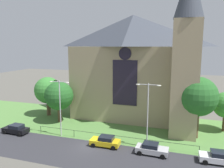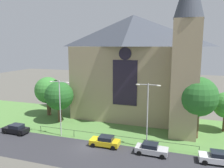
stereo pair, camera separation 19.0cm
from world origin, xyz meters
name	(u,v)px [view 1 (the left image)]	position (x,y,z in m)	size (l,w,h in m)	color
ground	(110,124)	(0.00, 10.00, 0.00)	(160.00, 160.00, 0.00)	#56544C
road_asphalt	(81,153)	(0.00, -2.00, 0.00)	(120.00, 8.00, 0.01)	#2D2D33
grass_verge	(106,127)	(0.00, 8.00, 0.00)	(120.00, 20.00, 0.01)	#517F3D
church_building	(136,66)	(3.49, 15.70, 10.27)	(23.20, 16.20, 26.00)	tan
iron_railing	(111,136)	(2.72, 2.50, 0.95)	(24.50, 0.07, 1.13)	black
tree_left_far	(48,90)	(-13.61, 11.11, 5.19)	(5.38, 5.38, 7.93)	brown
tree_left_near	(59,96)	(-9.25, 8.12, 4.99)	(5.31, 5.31, 7.68)	#4C3823
tree_right_near	(198,97)	(14.65, 8.21, 6.49)	(6.04, 6.04, 9.58)	brown
streetlamp_near	(60,101)	(-5.61, 2.40, 5.60)	(3.37, 0.26, 8.89)	#B2B2B7
streetlamp_far	(148,108)	(8.02, 2.40, 5.75)	(3.37, 0.26, 9.18)	#B2B2B7
parked_car_black	(16,129)	(-13.12, 0.96, 0.74)	(4.25, 2.13, 1.51)	black
parked_car_yellow	(105,141)	(2.36, 0.98, 0.74)	(4.23, 2.09, 1.51)	gold
parked_car_silver	(152,149)	(8.94, 0.62, 0.74)	(4.25, 2.12, 1.51)	#B7B7BC
parked_car_white	(218,157)	(16.94, 0.78, 0.74)	(4.26, 2.14, 1.51)	silver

